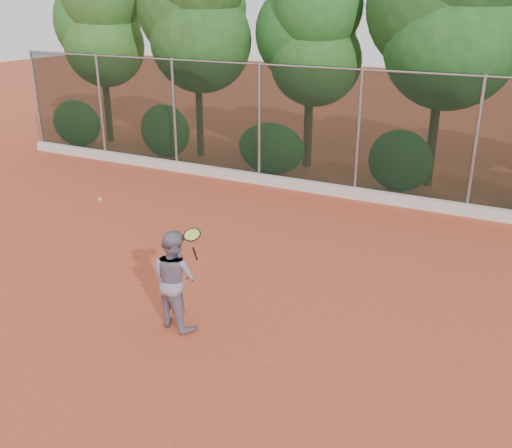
% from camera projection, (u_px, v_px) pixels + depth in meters
% --- Properties ---
extents(ground, '(80.00, 80.00, 0.00)m').
position_uv_depth(ground, '(230.00, 307.00, 10.21)').
color(ground, '#BB482C').
rests_on(ground, ground).
extents(concrete_curb, '(24.00, 0.20, 0.30)m').
position_uv_depth(concrete_curb, '(352.00, 193.00, 15.80)').
color(concrete_curb, silver).
rests_on(concrete_curb, ground).
extents(tennis_player, '(0.95, 0.81, 1.71)m').
position_uv_depth(tennis_player, '(175.00, 279.00, 9.35)').
color(tennis_player, gray).
rests_on(tennis_player, ground).
extents(chainlink_fence, '(24.09, 0.09, 3.50)m').
position_uv_depth(chainlink_fence, '(359.00, 131.00, 15.32)').
color(chainlink_fence, black).
rests_on(chainlink_fence, ground).
extents(foliage_backdrop, '(23.70, 3.63, 7.55)m').
position_uv_depth(foliage_backdrop, '(367.00, 28.00, 16.26)').
color(foliage_backdrop, '#432F19').
rests_on(foliage_backdrop, ground).
extents(tennis_racket, '(0.33, 0.31, 0.56)m').
position_uv_depth(tennis_racket, '(192.00, 237.00, 8.86)').
color(tennis_racket, black).
rests_on(tennis_racket, ground).
extents(tennis_ball_in_flight, '(0.07, 0.07, 0.07)m').
position_uv_depth(tennis_ball_in_flight, '(100.00, 199.00, 9.85)').
color(tennis_ball_in_flight, '#C0D931').
rests_on(tennis_ball_in_flight, ground).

